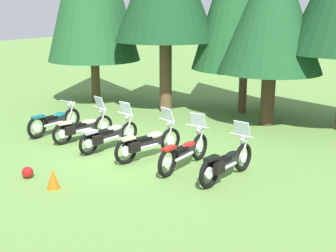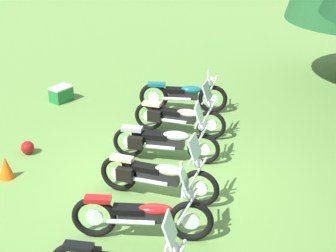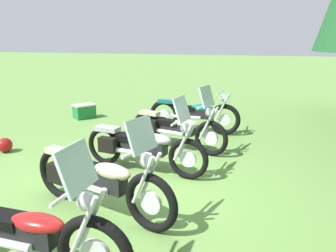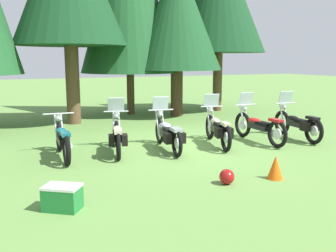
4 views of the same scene
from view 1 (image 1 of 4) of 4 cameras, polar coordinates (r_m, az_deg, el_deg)
ground_plane at (r=13.89m, az=-4.57°, el=-3.22°), size 80.00×80.00×0.00m
motorcycle_0 at (r=16.17m, az=-13.77°, el=0.66°), size 0.77×2.27×1.03m
motorcycle_1 at (r=15.16m, az=-10.50°, el=-0.08°), size 0.91×2.18×1.36m
motorcycle_2 at (r=14.13m, az=-7.31°, el=-0.99°), size 0.83×2.31×1.36m
motorcycle_3 at (r=13.19m, az=-2.46°, el=-1.99°), size 0.94×2.30×1.38m
motorcycle_4 at (r=12.40m, az=2.10°, el=-3.10°), size 0.72×2.39×1.39m
motorcycle_5 at (r=11.67m, az=7.24°, el=-4.40°), size 0.75×2.30×1.39m
pine_tree_3 at (r=16.85m, az=12.81°, el=14.16°), size 3.68×3.68×6.52m
traffic_cone at (r=11.44m, az=-14.00°, el=-6.37°), size 0.32×0.32×0.48m
dropped_helmet at (r=12.31m, az=-16.95°, el=-5.51°), size 0.30×0.30×0.30m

